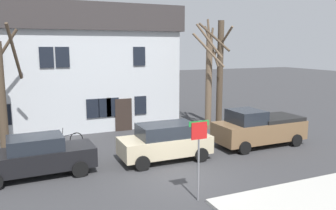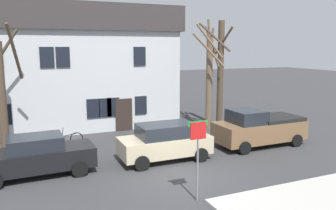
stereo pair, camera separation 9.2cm
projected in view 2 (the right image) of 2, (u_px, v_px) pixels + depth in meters
ground_plane at (182, 179)px, 14.09m from camera, size 120.00×120.00×0.00m
building_main at (74, 65)px, 24.23m from camera, size 13.50×8.46×8.07m
tree_bare_mid at (1, 90)px, 16.97m from camera, size 2.10×2.13×6.53m
tree_bare_far at (210, 79)px, 22.08m from camera, size 2.53×2.52×6.83m
tree_bare_end at (219, 69)px, 22.69m from camera, size 1.77×2.63×7.25m
car_black_sedan at (36, 156)px, 14.30m from camera, size 4.84×2.16×1.73m
car_beige_wagon at (165, 141)px, 16.30m from camera, size 4.35×2.08×1.78m
pickup_truck_brown at (259, 128)px, 18.71m from camera, size 5.09×2.31×2.05m
street_sign_pole at (198, 146)px, 11.75m from camera, size 0.76×0.07×2.90m
bicycle_leaning at (67, 139)px, 18.77m from camera, size 1.75×0.19×1.03m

